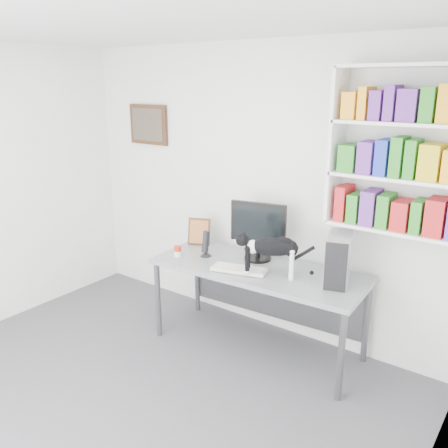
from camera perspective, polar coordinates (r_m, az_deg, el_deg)
The scene contains 11 objects.
room at distance 3.12m, azimuth -17.23°, elevation -2.45°, with size 4.01×4.01×2.70m.
bookshelf at distance 3.75m, azimuth 20.46°, elevation 8.23°, with size 1.03×0.28×1.24m, color white.
wall_art at distance 5.26m, azimuth -9.09°, elevation 11.73°, with size 0.52×0.04×0.42m, color #4B2E18.
desk at distance 4.32m, azimuth 4.00°, elevation -10.08°, with size 1.89×0.73×0.79m, color gray.
monitor at distance 4.25m, azimuth 4.14°, elevation -0.82°, with size 0.51×0.24×0.55m, color black.
keyboard at distance 4.06m, azimuth 1.86°, elevation -5.47°, with size 0.47×0.18×0.04m, color beige.
pc_tower at distance 3.89m, azimuth 13.61°, elevation -4.06°, with size 0.18×0.40×0.40m, color silver.
speaker at distance 4.37m, azimuth -2.22°, elevation -2.33°, with size 0.11×0.11×0.25m, color black.
leaning_print at distance 4.69m, azimuth -3.01°, elevation -0.86°, with size 0.22×0.09×0.27m, color #4B2E18.
soup_can at distance 4.41m, azimuth -5.60°, elevation -3.27°, with size 0.07×0.07×0.10m, color red.
cat at distance 3.90m, azimuth 5.73°, elevation -3.93°, with size 0.58×0.16×0.36m, color black, non-canonical shape.
Camera 1 is at (2.41, -1.73, 2.33)m, focal length 38.00 mm.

